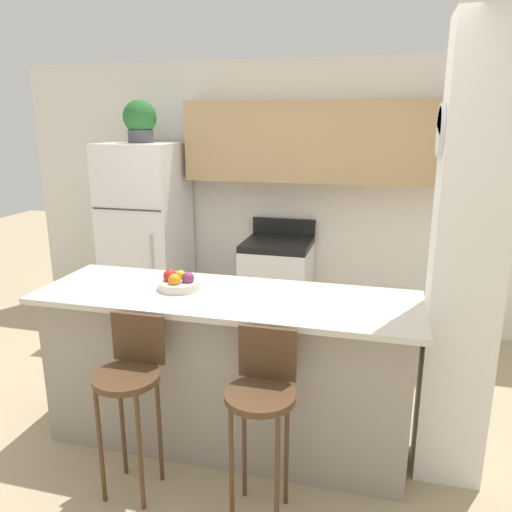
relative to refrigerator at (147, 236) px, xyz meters
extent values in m
plane|color=tan|center=(1.37, -1.68, -0.90)|extent=(14.00, 14.00, 0.00)
cube|color=white|center=(1.37, 0.42, 0.38)|extent=(5.60, 0.06, 2.55)
cube|color=tan|center=(1.71, 0.23, 0.91)|extent=(2.61, 0.32, 0.72)
cube|color=silver|center=(1.31, 0.25, 0.67)|extent=(0.60, 0.28, 0.12)
cube|color=white|center=(2.70, -1.63, 0.38)|extent=(0.36, 0.32, 2.55)
cylinder|color=silver|center=(2.50, -1.63, 1.05)|extent=(0.02, 0.27, 0.27)
cylinder|color=white|center=(2.50, -1.63, 1.05)|extent=(0.01, 0.24, 0.24)
cube|color=gray|center=(1.37, -1.68, -0.42)|extent=(2.19, 0.63, 0.95)
cube|color=beige|center=(1.37, -1.68, 0.07)|extent=(2.31, 0.75, 0.03)
cube|color=white|center=(0.00, 0.00, -0.29)|extent=(0.72, 0.72, 1.22)
cube|color=white|center=(0.00, 0.00, 0.61)|extent=(0.72, 0.72, 0.57)
cube|color=#333333|center=(0.00, -0.36, 0.32)|extent=(0.68, 0.01, 0.01)
cylinder|color=#B2B2B7|center=(0.23, -0.37, -0.23)|extent=(0.02, 0.02, 0.67)
cube|color=white|center=(1.31, 0.06, -0.47)|extent=(0.62, 0.62, 0.85)
cube|color=black|center=(1.31, 0.06, -0.02)|extent=(0.62, 0.62, 0.06)
cube|color=black|center=(1.31, 0.35, 0.09)|extent=(0.62, 0.04, 0.16)
cube|color=black|center=(1.31, -0.25, -0.43)|extent=(0.37, 0.01, 0.27)
cylinder|color=#4C331E|center=(1.00, -2.27, -0.20)|extent=(0.35, 0.35, 0.03)
cube|color=#4C331E|center=(1.00, -2.12, -0.04)|extent=(0.30, 0.02, 0.28)
cylinder|color=#4C331E|center=(0.89, -2.38, -0.56)|extent=(0.02, 0.02, 0.68)
cylinder|color=#4C331E|center=(1.12, -2.38, -0.56)|extent=(0.02, 0.02, 0.68)
cylinder|color=#4C331E|center=(0.89, -2.15, -0.56)|extent=(0.02, 0.02, 0.68)
cylinder|color=#4C331E|center=(1.12, -2.15, -0.56)|extent=(0.02, 0.02, 0.68)
cylinder|color=#4C331E|center=(1.73, -2.27, -0.20)|extent=(0.35, 0.35, 0.03)
cube|color=#4C331E|center=(1.73, -2.12, -0.04)|extent=(0.30, 0.02, 0.28)
cylinder|color=#4C331E|center=(1.61, -2.38, -0.56)|extent=(0.02, 0.02, 0.68)
cylinder|color=#4C331E|center=(1.84, -2.38, -0.56)|extent=(0.02, 0.02, 0.68)
cylinder|color=#4C331E|center=(1.61, -2.15, -0.56)|extent=(0.02, 0.02, 0.68)
cylinder|color=#4C331E|center=(1.84, -2.15, -0.56)|extent=(0.02, 0.02, 0.68)
cylinder|color=#4C4C51|center=(0.00, 0.00, 0.96)|extent=(0.24, 0.24, 0.12)
sphere|color=#286B2D|center=(0.00, 0.00, 1.13)|extent=(0.31, 0.31, 0.31)
cylinder|color=silver|center=(1.06, -1.65, 0.11)|extent=(0.26, 0.26, 0.05)
sphere|color=#7A2D56|center=(1.11, -1.66, 0.16)|extent=(0.08, 0.08, 0.08)
sphere|color=gold|center=(1.04, -1.59, 0.16)|extent=(0.06, 0.06, 0.06)
sphere|color=red|center=(1.00, -1.65, 0.17)|extent=(0.09, 0.09, 0.09)
sphere|color=orange|center=(1.05, -1.71, 0.16)|extent=(0.08, 0.08, 0.08)
cylinder|color=black|center=(0.58, -0.26, -0.71)|extent=(0.28, 0.28, 0.38)
camera|label=1|loc=(2.25, -4.37, 1.10)|focal=35.00mm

